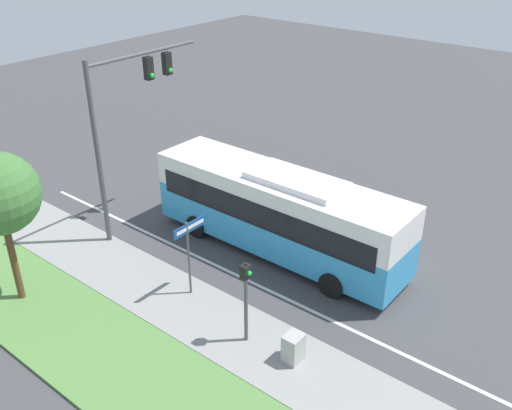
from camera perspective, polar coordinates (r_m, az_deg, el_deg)
ground_plane at (r=22.29m, az=11.78°, el=-6.29°), size 80.00×80.00×0.00m
sidewalk at (r=18.01m, az=2.10°, el=-14.96°), size 2.80×80.00×0.12m
lane_divider_near at (r=19.70m, az=6.73°, el=-10.98°), size 0.14×30.00×0.01m
bus at (r=22.00m, az=2.27°, el=-0.38°), size 2.72×10.61×3.47m
signal_gantry at (r=22.91m, az=-12.97°, el=9.17°), size 5.48×0.41×7.47m
pedestrian_signal at (r=17.33m, az=-1.02°, el=-8.59°), size 0.28×0.34×2.93m
street_sign at (r=19.50m, az=-6.67°, el=-3.94°), size 1.50×0.08×2.96m
utility_cabinet at (r=17.57m, az=3.77°, el=-14.05°), size 0.61×0.50×0.93m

